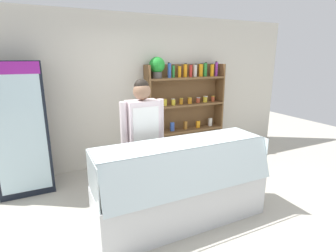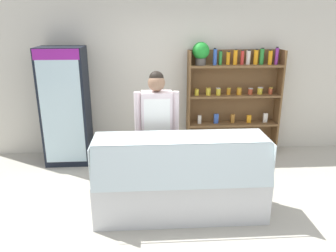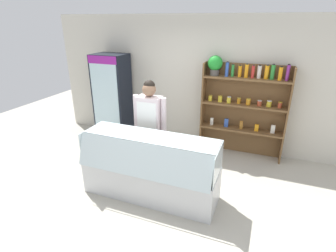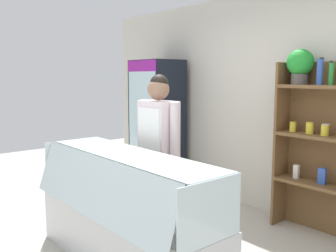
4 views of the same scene
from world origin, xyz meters
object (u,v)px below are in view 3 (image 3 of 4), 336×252
Objects in this scene: deli_display_case at (150,177)px; shop_clerk at (150,121)px; shelving_unit at (240,101)px; drinks_fridge at (113,98)px.

deli_display_case is 0.94m from shop_clerk.
shelving_unit is 0.95× the size of deli_display_case.
shop_clerk is at bearing -133.83° from shelving_unit.
deli_display_case is at bearing -118.27° from shelving_unit.
shelving_unit is at bearing 4.66° from drinks_fridge.
shelving_unit is (2.75, 0.22, 0.17)m from drinks_fridge.
shop_clerk is at bearing 113.90° from deli_display_case.
shelving_unit reaches higher than drinks_fridge.
drinks_fridge is at bearing -175.34° from shelving_unit.
drinks_fridge is 1.84m from shop_clerk.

